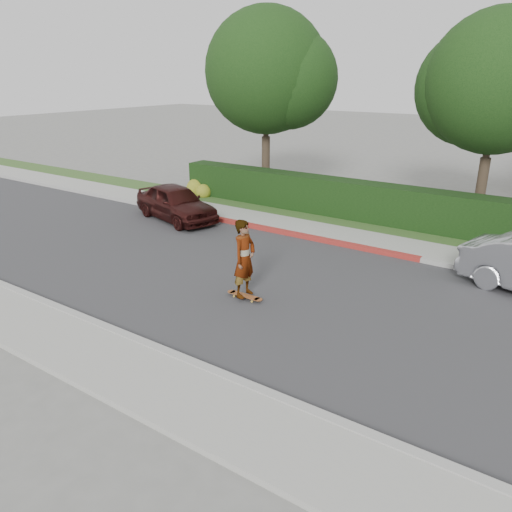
# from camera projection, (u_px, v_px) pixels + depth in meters

# --- Properties ---
(ground) EXTENTS (120.00, 120.00, 0.00)m
(ground) POSITION_uv_depth(u_px,v_px,m) (329.00, 303.00, 12.34)
(ground) COLOR slate
(ground) RESTS_ON ground
(road) EXTENTS (60.00, 8.00, 0.01)m
(road) POSITION_uv_depth(u_px,v_px,m) (329.00, 302.00, 12.34)
(road) COLOR #2D2D30
(road) RESTS_ON ground
(curb_near) EXTENTS (60.00, 0.20, 0.15)m
(curb_near) POSITION_uv_depth(u_px,v_px,m) (228.00, 379.00, 9.14)
(curb_near) COLOR #9E9E99
(curb_near) RESTS_ON ground
(sidewalk_near) EXTENTS (60.00, 1.60, 0.12)m
(sidewalk_near) POSITION_uv_depth(u_px,v_px,m) (196.00, 405.00, 8.45)
(sidewalk_near) COLOR gray
(sidewalk_near) RESTS_ON ground
(curb_far) EXTENTS (60.00, 0.20, 0.15)m
(curb_far) POSITION_uv_depth(u_px,v_px,m) (389.00, 253.00, 15.48)
(curb_far) COLOR #9E9E99
(curb_far) RESTS_ON ground
(curb_red_section) EXTENTS (12.00, 0.21, 0.15)m
(curb_red_section) POSITION_uv_depth(u_px,v_px,m) (256.00, 227.00, 18.14)
(curb_red_section) COLOR maroon
(curb_red_section) RESTS_ON ground
(sidewalk_far) EXTENTS (60.00, 1.60, 0.12)m
(sidewalk_far) POSITION_uv_depth(u_px,v_px,m) (399.00, 246.00, 16.18)
(sidewalk_far) COLOR gray
(sidewalk_far) RESTS_ON ground
(planting_strip) EXTENTS (60.00, 1.60, 0.10)m
(planting_strip) POSITION_uv_depth(u_px,v_px,m) (414.00, 234.00, 17.43)
(planting_strip) COLOR #2D4C1E
(planting_strip) RESTS_ON ground
(hedge) EXTENTS (15.00, 1.00, 1.50)m
(hedge) POSITION_uv_depth(u_px,v_px,m) (344.00, 199.00, 19.24)
(hedge) COLOR black
(hedge) RESTS_ON ground
(flowering_shrub) EXTENTS (1.40, 1.00, 0.90)m
(flowering_shrub) POSITION_uv_depth(u_px,v_px,m) (198.00, 189.00, 22.75)
(flowering_shrub) COLOR #2D4C19
(flowering_shrub) RESTS_ON ground
(tree_left) EXTENTS (5.99, 5.21, 8.00)m
(tree_left) POSITION_uv_depth(u_px,v_px,m) (268.00, 75.00, 21.22)
(tree_left) COLOR #33261C
(tree_left) RESTS_ON ground
(tree_center) EXTENTS (5.66, 4.84, 7.44)m
(tree_center) POSITION_uv_depth(u_px,v_px,m) (498.00, 86.00, 16.96)
(tree_center) COLOR #33261C
(tree_center) RESTS_ON ground
(skateboard) EXTENTS (1.03, 0.21, 0.10)m
(skateboard) POSITION_uv_depth(u_px,v_px,m) (245.00, 296.00, 12.51)
(skateboard) COLOR gold
(skateboard) RESTS_ON ground
(skateboarder) EXTENTS (0.47, 0.72, 1.96)m
(skateboarder) POSITION_uv_depth(u_px,v_px,m) (244.00, 259.00, 12.16)
(skateboarder) COLOR white
(skateboarder) RESTS_ON skateboard
(car_maroon) EXTENTS (4.29, 2.63, 1.36)m
(car_maroon) POSITION_uv_depth(u_px,v_px,m) (176.00, 202.00, 19.05)
(car_maroon) COLOR #351211
(car_maroon) RESTS_ON ground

